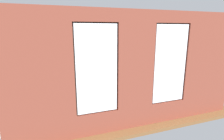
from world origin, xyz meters
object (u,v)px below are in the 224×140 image
at_px(remote_black, 104,89).
at_px(remote_silver, 112,87).
at_px(papasan_chair, 78,78).
at_px(potted_plant_between_couches, 155,89).
at_px(couch_left, 163,82).
at_px(table_plant_small, 119,83).
at_px(coffee_table, 112,89).
at_px(potted_plant_foreground_right, 39,76).
at_px(potted_plant_mid_room_small, 112,83).
at_px(potted_plant_near_tv, 43,90).
at_px(cup_ceramic, 116,87).
at_px(potted_plant_corner_near_left, 146,66).
at_px(couch_by_window, 116,107).
at_px(media_console, 29,95).
at_px(tv_flatscreen, 27,77).
at_px(potted_plant_by_left_couch, 140,76).
at_px(remote_gray, 108,87).
at_px(potted_plant_corner_far_left, 197,91).

bearing_deg(remote_black, remote_silver, -157.11).
distance_m(papasan_chair, potted_plant_between_couches, 3.88).
xyz_separation_m(couch_left, potted_plant_between_couches, (1.47, 1.64, 0.41)).
bearing_deg(table_plant_small, remote_black, 21.40).
distance_m(coffee_table, potted_plant_foreground_right, 3.35).
relative_size(couch_left, potted_plant_mid_room_small, 3.75).
height_order(potted_plant_mid_room_small, potted_plant_near_tv, potted_plant_near_tv).
relative_size(potted_plant_between_couches, potted_plant_near_tv, 0.89).
xyz_separation_m(remote_silver, remote_black, (0.38, 0.13, 0.00)).
distance_m(cup_ceramic, remote_black, 0.47).
bearing_deg(table_plant_small, potted_plant_between_couches, 112.14).
height_order(cup_ceramic, potted_plant_corner_near_left, potted_plant_corner_near_left).
bearing_deg(potted_plant_mid_room_small, couch_by_window, 72.92).
xyz_separation_m(media_console, potted_plant_near_tv, (-0.56, 0.98, 0.45)).
bearing_deg(potted_plant_near_tv, coffee_table, -170.40).
bearing_deg(couch_by_window, papasan_chair, -79.29).
bearing_deg(couch_by_window, couch_left, -149.56).
distance_m(couch_left, potted_plant_between_couches, 2.24).
bearing_deg(couch_left, cup_ceramic, -80.53).
height_order(tv_flatscreen, potted_plant_by_left_couch, tv_flatscreen).
height_order(table_plant_small, potted_plant_foreground_right, potted_plant_foreground_right).
distance_m(couch_left, remote_gray, 2.62).
distance_m(remote_gray, papasan_chair, 1.96).
bearing_deg(couch_by_window, potted_plant_between_couches, -177.97).
xyz_separation_m(coffee_table, potted_plant_by_left_couch, (-2.06, -1.55, -0.05)).
xyz_separation_m(remote_silver, papasan_chair, (1.05, -1.85, -0.02)).
distance_m(cup_ceramic, media_console, 3.22).
bearing_deg(couch_by_window, media_console, -37.86).
height_order(media_console, potted_plant_between_couches, potted_plant_between_couches).
bearing_deg(potted_plant_corner_far_left, potted_plant_near_tv, -12.85).
bearing_deg(potted_plant_corner_near_left, couch_left, 85.22).
relative_size(potted_plant_foreground_right, potted_plant_mid_room_small, 2.06).
xyz_separation_m(potted_plant_corner_far_left, potted_plant_by_left_couch, (0.55, -3.13, -0.17)).
xyz_separation_m(potted_plant_corner_far_left, potted_plant_near_tv, (5.09, -1.16, 0.24)).
xyz_separation_m(cup_ceramic, potted_plant_near_tv, (2.58, 0.29, 0.25)).
bearing_deg(potted_plant_foreground_right, potted_plant_corner_near_left, -179.49).
bearing_deg(cup_ceramic, potted_plant_corner_near_left, -140.33).
relative_size(potted_plant_corner_far_left, potted_plant_near_tv, 0.58).
distance_m(media_console, potted_plant_by_left_couch, 5.20).
xyz_separation_m(potted_plant_between_couches, potted_plant_corner_near_left, (-1.62, -3.38, -0.00)).
relative_size(couch_by_window, remote_silver, 11.30).
xyz_separation_m(cup_ceramic, media_console, (3.14, -0.69, -0.20)).
bearing_deg(potted_plant_by_left_couch, couch_left, 106.61).
distance_m(couch_left, tv_flatscreen, 5.55).
height_order(remote_black, potted_plant_near_tv, potted_plant_near_tv).
bearing_deg(media_console, potted_plant_mid_room_small, -174.41).
bearing_deg(remote_silver, remote_black, -164.69).
bearing_deg(papasan_chair, potted_plant_corner_far_left, 136.83).
xyz_separation_m(remote_gray, media_console, (2.89, -0.45, -0.16)).
height_order(couch_left, cup_ceramic, couch_left).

